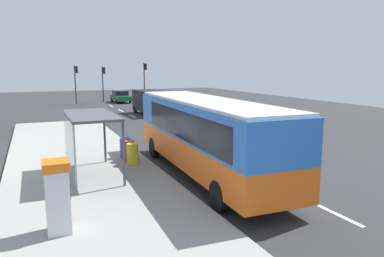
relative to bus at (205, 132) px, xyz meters
The scene contains 21 objects.
ground_plane 14.89m from the bus, 83.35° to the left, with size 56.00×92.00×0.04m, color #2D2D30.
sidewalk_platform 5.67m from the bus, 150.32° to the left, with size 6.20×30.00×0.18m, color #999993.
lane_stripe_seg_0 5.97m from the bus, 69.79° to the right, with size 0.16×2.20×0.01m, color silver.
lane_stripe_seg_1 2.71m from the bus, ahead, with size 0.16×2.20×0.01m, color silver.
lane_stripe_seg_2 5.39m from the bus, 67.23° to the left, with size 0.16×2.20×0.01m, color silver.
lane_stripe_seg_3 10.04m from the bus, 78.54° to the left, with size 0.16×2.20×0.01m, color silver.
lane_stripe_seg_4 14.92m from the bus, 82.39° to the left, with size 0.16×2.20×0.01m, color silver.
lane_stripe_seg_5 19.86m from the bus, 84.31° to the left, with size 0.16×2.20×0.01m, color silver.
lane_stripe_seg_6 24.82m from the bus, 85.46° to the left, with size 0.16×2.20×0.01m, color silver.
lane_stripe_seg_7 29.79m from the bus, 86.22° to the left, with size 0.16×2.20×0.01m, color silver.
bus is the anchor object (origin of this frame).
white_van 20.72m from the bus, 79.12° to the left, with size 2.25×5.29×2.30m.
sedan_near 33.99m from the bus, 83.22° to the left, with size 1.94×4.45×1.52m.
ticket_machine 7.07m from the bus, 148.88° to the right, with size 0.66×0.76×1.94m.
recycling_bin_yellow 3.62m from the bus, 136.66° to the left, with size 0.52×0.52×0.95m, color yellow.
recycling_bin_red 4.11m from the bus, 129.23° to the left, with size 0.52×0.52×0.95m, color red.
recycling_bin_blue 4.65m from the bus, 123.58° to the left, with size 0.52×0.52×0.95m, color blue.
traffic_light_near_side 34.14m from the bus, 77.80° to the left, with size 0.49×0.28×5.07m.
traffic_light_far_side 34.19m from the bus, 92.32° to the left, with size 0.49×0.28×4.71m.
traffic_light_median 35.03m from the bus, 86.53° to the left, with size 0.49×0.28×4.58m.
bus_shelter 4.90m from the bus, 163.97° to the left, with size 1.80×4.00×2.50m.
Camera 1 is at (-8.16, -14.13, 4.51)m, focal length 34.28 mm.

